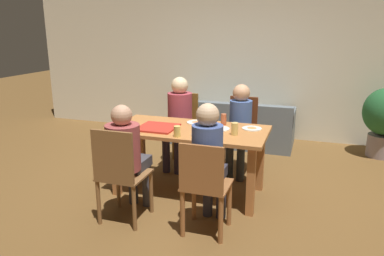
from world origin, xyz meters
name	(u,v)px	position (x,y,z in m)	size (l,w,h in m)	color
ground_plane	(189,192)	(0.00, 0.00, 0.00)	(20.00, 20.00, 0.00)	brown
back_wall	(238,59)	(0.00, 2.64, 1.35)	(7.89, 0.12, 2.70)	silver
dining_table	(189,138)	(0.00, 0.00, 0.66)	(1.76, 0.86, 0.78)	#B77139
chair_0	(182,127)	(-0.41, 0.90, 0.53)	(0.41, 0.43, 0.99)	brown
person_0	(179,115)	(-0.41, 0.75, 0.74)	(0.33, 0.53, 1.24)	#322D44
chair_1	(241,133)	(0.43, 0.88, 0.53)	(0.39, 0.44, 1.00)	brown
person_1	(240,123)	(0.43, 0.72, 0.71)	(0.29, 0.47, 1.19)	#2E353B
chair_2	(204,186)	(0.43, -0.84, 0.49)	(0.43, 0.40, 0.92)	#955B31
person_2	(209,157)	(0.43, -0.71, 0.73)	(0.28, 0.48, 1.25)	#30303D
chair_3	(119,172)	(-0.41, -0.89, 0.54)	(0.44, 0.44, 0.98)	brown
person_3	(127,151)	(-0.41, -0.73, 0.70)	(0.34, 0.54, 1.18)	#3D3C42
pizza_box_0	(158,127)	(-0.34, -0.11, 0.79)	(0.42, 0.42, 0.02)	#B42C20
plate_0	(219,129)	(0.32, 0.08, 0.79)	(0.25, 0.25, 0.01)	white
plate_1	(202,135)	(0.21, -0.22, 0.79)	(0.22, 0.22, 0.01)	white
plate_2	(252,128)	(0.68, 0.20, 0.79)	(0.22, 0.22, 0.03)	white
plate_3	(197,122)	(0.01, 0.26, 0.79)	(0.24, 0.24, 0.03)	white
drinking_glass_0	(177,131)	(-0.01, -0.35, 0.84)	(0.07, 0.07, 0.12)	#E5C55C
drinking_glass_1	(224,119)	(0.33, 0.28, 0.84)	(0.06, 0.06, 0.13)	#B15431
drinking_glass_2	(235,129)	(0.54, -0.09, 0.85)	(0.07, 0.07, 0.13)	#DFC066
couch	(232,127)	(0.06, 2.02, 0.28)	(1.97, 0.84, 0.74)	slate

